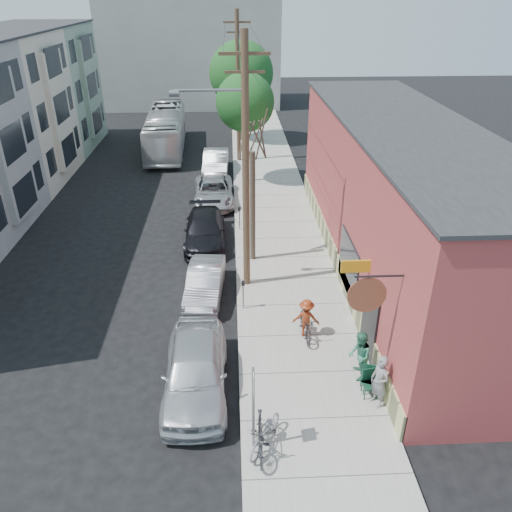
{
  "coord_description": "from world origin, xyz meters",
  "views": [
    {
      "loc": [
        1.95,
        -14.56,
        11.35
      ],
      "look_at": [
        2.84,
        3.65,
        1.5
      ],
      "focal_mm": 35.0,
      "sensor_mm": 36.0,
      "label": 1
    }
  ],
  "objects_px": {
    "parked_bike_a": "(260,435)",
    "parked_bike_b": "(265,433)",
    "patron_grey": "(379,382)",
    "patio_chair_a": "(370,384)",
    "bus": "(166,131)",
    "tree_leafy_mid": "(245,103)",
    "car_2": "(205,230)",
    "utility_pole_near": "(244,165)",
    "cyclist": "(306,318)",
    "car_4": "(216,162)",
    "car_0": "(195,370)",
    "car_1": "(205,282)",
    "car_3": "(214,192)",
    "sign_post": "(253,401)",
    "patron_green": "(359,356)",
    "tree_leafy_far": "(241,74)",
    "parking_meter_far": "(239,215)",
    "parking_meter_near": "(243,290)",
    "tree_bare": "(253,208)",
    "patio_chair_b": "(369,379)"
  },
  "relations": [
    {
      "from": "car_1",
      "to": "car_3",
      "type": "xyz_separation_m",
      "value": [
        0.09,
        10.26,
        0.03
      ]
    },
    {
      "from": "cyclist",
      "to": "car_2",
      "type": "relative_size",
      "value": 0.31
    },
    {
      "from": "tree_leafy_mid",
      "to": "tree_leafy_far",
      "type": "distance_m",
      "value": 10.08
    },
    {
      "from": "patio_chair_a",
      "to": "car_2",
      "type": "distance_m",
      "value": 12.38
    },
    {
      "from": "tree_leafy_mid",
      "to": "parked_bike_b",
      "type": "relative_size",
      "value": 3.91
    },
    {
      "from": "sign_post",
      "to": "car_3",
      "type": "xyz_separation_m",
      "value": [
        -1.55,
        18.23,
        -1.15
      ]
    },
    {
      "from": "patron_green",
      "to": "parked_bike_a",
      "type": "relative_size",
      "value": 0.93
    },
    {
      "from": "cyclist",
      "to": "car_4",
      "type": "relative_size",
      "value": 0.32
    },
    {
      "from": "parking_meter_near",
      "to": "tree_leafy_mid",
      "type": "xyz_separation_m",
      "value": [
        0.55,
        14.74,
        4.17
      ]
    },
    {
      "from": "sign_post",
      "to": "utility_pole_near",
      "type": "height_order",
      "value": "utility_pole_near"
    },
    {
      "from": "patron_grey",
      "to": "parked_bike_a",
      "type": "distance_m",
      "value": 3.95
    },
    {
      "from": "utility_pole_near",
      "to": "car_2",
      "type": "height_order",
      "value": "utility_pole_near"
    },
    {
      "from": "car_0",
      "to": "patio_chair_b",
      "type": "bearing_deg",
      "value": -5.12
    },
    {
      "from": "sign_post",
      "to": "bus",
      "type": "height_order",
      "value": "bus"
    },
    {
      "from": "cyclist",
      "to": "car_1",
      "type": "relative_size",
      "value": 0.38
    },
    {
      "from": "tree_leafy_mid",
      "to": "bus",
      "type": "xyz_separation_m",
      "value": [
        -5.96,
        7.75,
        -3.61
      ]
    },
    {
      "from": "parking_meter_near",
      "to": "patron_green",
      "type": "relative_size",
      "value": 0.73
    },
    {
      "from": "car_3",
      "to": "parked_bike_b",
      "type": "bearing_deg",
      "value": -86.36
    },
    {
      "from": "bus",
      "to": "car_2",
      "type": "bearing_deg",
      "value": -79.97
    },
    {
      "from": "parking_meter_far",
      "to": "patron_grey",
      "type": "relative_size",
      "value": 0.7
    },
    {
      "from": "parked_bike_a",
      "to": "parked_bike_b",
      "type": "distance_m",
      "value": 0.23
    },
    {
      "from": "tree_bare",
      "to": "car_1",
      "type": "xyz_separation_m",
      "value": [
        -2.09,
        -2.88,
        -2.06
      ]
    },
    {
      "from": "tree_leafy_mid",
      "to": "parking_meter_near",
      "type": "bearing_deg",
      "value": -92.14
    },
    {
      "from": "parking_meter_near",
      "to": "patron_grey",
      "type": "height_order",
      "value": "patron_grey"
    },
    {
      "from": "utility_pole_near",
      "to": "cyclist",
      "type": "distance_m",
      "value": 6.22
    },
    {
      "from": "bus",
      "to": "car_3",
      "type": "bearing_deg",
      "value": -72.77
    },
    {
      "from": "patron_grey",
      "to": "car_0",
      "type": "bearing_deg",
      "value": -125.33
    },
    {
      "from": "patio_chair_a",
      "to": "bus",
      "type": "xyz_separation_m",
      "value": [
        -9.18,
        27.47,
        0.95
      ]
    },
    {
      "from": "utility_pole_near",
      "to": "tree_bare",
      "type": "height_order",
      "value": "utility_pole_near"
    },
    {
      "from": "patron_green",
      "to": "car_3",
      "type": "distance_m",
      "value": 16.4
    },
    {
      "from": "car_0",
      "to": "patron_grey",
      "type": "bearing_deg",
      "value": -11.03
    },
    {
      "from": "patio_chair_a",
      "to": "tree_bare",
      "type": "bearing_deg",
      "value": 99.46
    },
    {
      "from": "patio_chair_a",
      "to": "car_3",
      "type": "height_order",
      "value": "car_3"
    },
    {
      "from": "parking_meter_near",
      "to": "car_3",
      "type": "xyz_separation_m",
      "value": [
        -1.45,
        11.48,
        -0.3
      ]
    },
    {
      "from": "sign_post",
      "to": "bus",
      "type": "relative_size",
      "value": 0.25
    },
    {
      "from": "parked_bike_b",
      "to": "car_4",
      "type": "relative_size",
      "value": 0.37
    },
    {
      "from": "utility_pole_near",
      "to": "cyclist",
      "type": "xyz_separation_m",
      "value": [
        2.07,
        -3.75,
        -4.51
      ]
    },
    {
      "from": "car_3",
      "to": "bus",
      "type": "distance_m",
      "value": 11.74
    },
    {
      "from": "car_0",
      "to": "car_1",
      "type": "distance_m",
      "value": 5.54
    },
    {
      "from": "car_4",
      "to": "parked_bike_a",
      "type": "bearing_deg",
      "value": -84.81
    },
    {
      "from": "parked_bike_a",
      "to": "car_3",
      "type": "xyz_separation_m",
      "value": [
        -1.73,
        18.35,
        -0.02
      ]
    },
    {
      "from": "patron_grey",
      "to": "parked_bike_a",
      "type": "xyz_separation_m",
      "value": [
        -3.63,
        -1.52,
        -0.33
      ]
    },
    {
      "from": "car_2",
      "to": "car_4",
      "type": "bearing_deg",
      "value": 87.09
    },
    {
      "from": "parked_bike_b",
      "to": "car_3",
      "type": "relative_size",
      "value": 0.35
    },
    {
      "from": "bus",
      "to": "car_1",
      "type": "bearing_deg",
      "value": -82.25
    },
    {
      "from": "patron_grey",
      "to": "car_1",
      "type": "xyz_separation_m",
      "value": [
        -5.45,
        6.56,
        -0.39
      ]
    },
    {
      "from": "cyclist",
      "to": "patio_chair_a",
      "type": "bearing_deg",
      "value": 127.69
    },
    {
      "from": "parking_meter_far",
      "to": "car_1",
      "type": "bearing_deg",
      "value": -104.2
    },
    {
      "from": "tree_leafy_mid",
      "to": "car_3",
      "type": "distance_m",
      "value": 5.88
    },
    {
      "from": "tree_leafy_mid",
      "to": "tree_leafy_far",
      "type": "xyz_separation_m",
      "value": [
        0.0,
        10.08,
        0.21
      ]
    }
  ]
}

